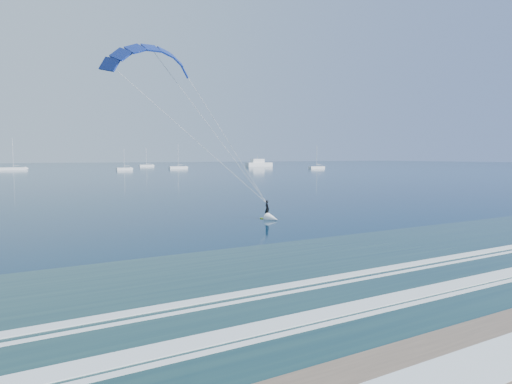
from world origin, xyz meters
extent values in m
cube|color=#1E423F|center=(0.00, 8.00, 0.01)|extent=(600.00, 22.00, 0.03)
cube|color=white|center=(0.00, 1.50, 0.04)|extent=(600.00, 0.90, 0.07)
cube|color=white|center=(0.00, 5.50, 0.04)|extent=(600.00, 1.10, 0.07)
cube|color=white|center=(0.00, 9.50, 0.04)|extent=(600.00, 0.70, 0.07)
cube|color=#CEF41C|center=(9.02, 30.67, 0.04)|extent=(1.44, 0.46, 0.08)
imported|color=black|center=(9.02, 30.67, 0.97)|extent=(0.50, 0.70, 1.77)
cone|color=white|center=(8.87, 29.37, 0.08)|extent=(1.31, 1.74, 1.10)
cube|color=white|center=(124.56, 226.54, 1.21)|extent=(16.48, 4.39, 2.42)
cube|color=white|center=(123.56, 226.54, 3.51)|extent=(7.69, 3.51, 2.20)
cylinder|color=silver|center=(123.56, 226.54, 5.61)|extent=(0.16, 0.16, 2.00)
cube|color=white|center=(-5.71, 224.46, 0.60)|extent=(10.86, 2.40, 1.20)
cylinder|color=silver|center=(-5.71, 224.46, 7.77)|extent=(0.18, 0.18, 13.14)
cylinder|color=silver|center=(-4.51, 224.46, 2.00)|extent=(2.60, 0.12, 0.12)
cube|color=white|center=(36.40, 194.89, 0.60)|extent=(6.80, 2.40, 1.20)
cylinder|color=silver|center=(36.40, 194.89, 5.45)|extent=(0.18, 0.18, 8.50)
cylinder|color=silver|center=(37.60, 194.89, 2.00)|extent=(2.60, 0.12, 0.12)
cube|color=white|center=(64.95, 256.19, 0.60)|extent=(8.48, 2.40, 1.20)
cylinder|color=silver|center=(64.95, 256.19, 6.38)|extent=(0.18, 0.18, 10.36)
cylinder|color=silver|center=(66.15, 256.19, 2.00)|extent=(2.60, 0.12, 0.12)
cube|color=white|center=(66.00, 206.74, 0.60)|extent=(9.19, 2.40, 1.20)
cylinder|color=silver|center=(66.00, 206.74, 6.84)|extent=(0.18, 0.18, 11.28)
cylinder|color=silver|center=(67.20, 206.74, 2.00)|extent=(2.60, 0.12, 0.12)
cube|color=white|center=(125.54, 172.05, 0.60)|extent=(8.58, 2.40, 1.20)
cylinder|color=silver|center=(125.54, 172.05, 6.42)|extent=(0.18, 0.18, 10.45)
cylinder|color=silver|center=(126.74, 172.05, 2.00)|extent=(2.60, 0.12, 0.12)
camera|label=1|loc=(-15.19, -8.42, 6.32)|focal=32.00mm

